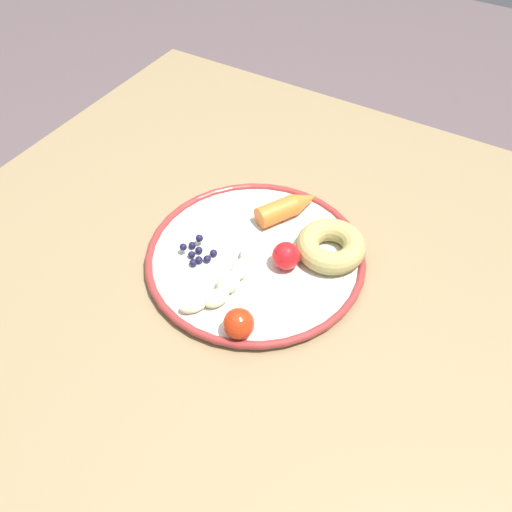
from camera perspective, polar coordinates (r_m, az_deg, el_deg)
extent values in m
plane|color=#5A4B4D|center=(1.47, 0.08, -19.66)|extent=(6.00, 6.00, 0.00)
cube|color=#8A744F|center=(0.86, 0.13, -0.93)|extent=(1.04, 0.97, 0.03)
cube|color=olive|center=(1.56, -6.64, 6.65)|extent=(0.05, 0.05, 0.70)
cylinder|color=silver|center=(0.85, 0.00, -0.28)|extent=(0.33, 0.33, 0.01)
torus|color=maroon|center=(0.84, 0.00, 0.00)|extent=(0.34, 0.34, 0.01)
ellipsoid|color=beige|center=(0.77, -6.59, -5.18)|extent=(0.04, 0.04, 0.02)
ellipsoid|color=beige|center=(0.78, -4.41, -4.25)|extent=(0.04, 0.05, 0.02)
ellipsoid|color=beige|center=(0.79, -2.66, -2.87)|extent=(0.03, 0.04, 0.03)
ellipsoid|color=beige|center=(0.81, -1.49, -1.45)|extent=(0.03, 0.04, 0.02)
ellipsoid|color=beige|center=(0.83, -1.02, 0.07)|extent=(0.04, 0.04, 0.02)
cylinder|color=orange|center=(0.89, 2.18, 4.63)|extent=(0.06, 0.08, 0.03)
cone|color=orange|center=(0.91, 5.16, 5.81)|extent=(0.05, 0.06, 0.03)
torus|color=tan|center=(0.84, 7.77, 1.03)|extent=(0.14, 0.14, 0.04)
sphere|color=#191638|center=(0.83, -5.08, -0.31)|extent=(0.01, 0.01, 0.01)
sphere|color=#191638|center=(0.84, -4.43, 0.30)|extent=(0.01, 0.01, 0.01)
sphere|color=#191638|center=(0.83, -5.95, -0.41)|extent=(0.01, 0.01, 0.01)
sphere|color=#191638|center=(0.85, -5.94, 0.60)|extent=(0.01, 0.01, 0.01)
sphere|color=#191638|center=(0.84, -6.70, 0.13)|extent=(0.01, 0.01, 0.01)
sphere|color=#191638|center=(0.83, -6.54, -0.72)|extent=(0.01, 0.01, 0.01)
sphere|color=#191638|center=(0.85, -6.64, 1.10)|extent=(0.01, 0.01, 0.01)
sphere|color=#191638|center=(0.85, -5.91, 1.85)|extent=(0.01, 0.01, 0.01)
sphere|color=#191638|center=(0.84, -7.57, 0.93)|extent=(0.01, 0.01, 0.01)
sphere|color=red|center=(0.81, 3.09, -0.05)|extent=(0.04, 0.04, 0.04)
sphere|color=red|center=(0.73, -1.80, -7.03)|extent=(0.04, 0.04, 0.04)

